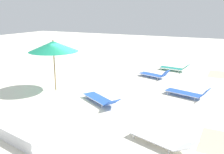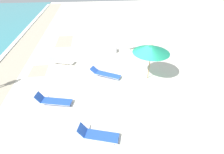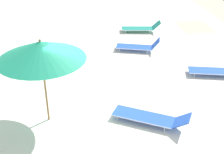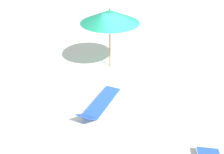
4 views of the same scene
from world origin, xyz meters
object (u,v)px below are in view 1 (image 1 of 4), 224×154
at_px(sun_lounger_near_water_right, 101,99).
at_px(sun_lounger_mid_beach_solo, 161,140).
at_px(beach_umbrella, 53,46).
at_px(sun_lounger_near_water_left, 188,93).
at_px(sun_lounger_mid_beach_pair_a, 155,74).
at_px(lounger_stack, 22,137).
at_px(sun_lounger_beside_umbrella, 174,68).

height_order(sun_lounger_near_water_right, sun_lounger_mid_beach_solo, sun_lounger_near_water_right).
bearing_deg(beach_umbrella, sun_lounger_mid_beach_solo, 65.71).
xyz_separation_m(sun_lounger_near_water_left, sun_lounger_near_water_right, (2.64, -3.34, -0.01)).
height_order(sun_lounger_mid_beach_solo, sun_lounger_mid_beach_pair_a, sun_lounger_mid_beach_pair_a).
bearing_deg(beach_umbrella, sun_lounger_near_water_right, 78.84).
bearing_deg(sun_lounger_mid_beach_solo, sun_lounger_near_water_right, -107.36).
bearing_deg(lounger_stack, sun_lounger_near_water_left, 160.35).
bearing_deg(sun_lounger_near_water_left, lounger_stack, -15.80).
distance_m(beach_umbrella, sun_lounger_near_water_left, 7.05).
bearing_deg(sun_lounger_mid_beach_pair_a, sun_lounger_near_water_right, 8.24).
bearing_deg(sun_lounger_near_water_right, lounger_stack, 22.88).
xyz_separation_m(sun_lounger_beside_umbrella, sun_lounger_near_water_left, (5.19, 1.87, 0.00)).
relative_size(beach_umbrella, lounger_stack, 1.35).
xyz_separation_m(beach_umbrella, sun_lounger_mid_beach_pair_a, (-4.79, 3.88, -2.10)).
height_order(sun_lounger_beside_umbrella, sun_lounger_near_water_right, sun_lounger_beside_umbrella).
bearing_deg(lounger_stack, sun_lounger_mid_beach_solo, 124.49).
bearing_deg(lounger_stack, sun_lounger_mid_beach_pair_a, -178.02).
relative_size(sun_lounger_near_water_left, sun_lounger_mid_beach_pair_a, 1.07).
distance_m(beach_umbrella, sun_lounger_near_water_right, 3.78).
bearing_deg(beach_umbrella, lounger_stack, 28.37).
height_order(sun_lounger_near_water_right, sun_lounger_mid_beach_pair_a, sun_lounger_mid_beach_pair_a).
bearing_deg(sun_lounger_near_water_right, beach_umbrella, -71.69).
distance_m(sun_lounger_near_water_left, sun_lounger_mid_beach_pair_a, 3.75).
height_order(sun_lounger_beside_umbrella, sun_lounger_near_water_left, sun_lounger_near_water_left).
bearing_deg(sun_lounger_near_water_right, sun_lounger_mid_beach_solo, 85.43).
bearing_deg(lounger_stack, sun_lounger_near_water_right, -176.95).
height_order(lounger_stack, sun_lounger_beside_umbrella, sun_lounger_beside_umbrella).
relative_size(beach_umbrella, sun_lounger_mid_beach_solo, 1.18).
distance_m(lounger_stack, sun_lounger_mid_beach_solo, 4.37).
height_order(beach_umbrella, sun_lounger_mid_beach_solo, beach_umbrella).
relative_size(sun_lounger_beside_umbrella, sun_lounger_near_water_right, 0.89).
xyz_separation_m(sun_lounger_beside_umbrella, sun_lounger_mid_beach_solo, (10.18, 2.01, -0.01)).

